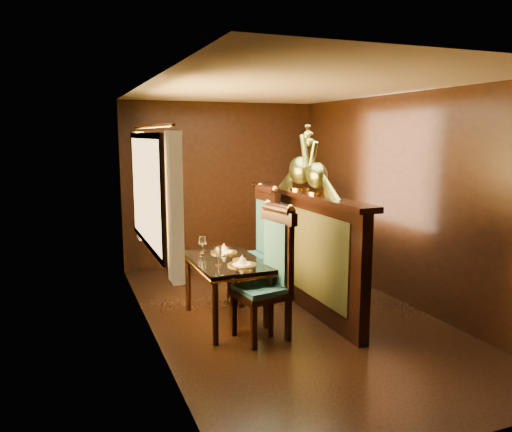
% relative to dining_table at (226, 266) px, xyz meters
% --- Properties ---
extents(ground, '(5.00, 5.00, 0.00)m').
position_rel_dining_table_xyz_m(ground, '(0.70, -0.10, -0.63)').
color(ground, black).
rests_on(ground, ground).
extents(room_shell, '(3.04, 5.04, 2.52)m').
position_rel_dining_table_xyz_m(room_shell, '(0.62, -0.08, 0.95)').
color(room_shell, black).
rests_on(room_shell, ground).
extents(partition, '(0.26, 2.70, 1.36)m').
position_rel_dining_table_xyz_m(partition, '(1.02, 0.20, 0.08)').
color(partition, black).
rests_on(partition, ground).
extents(dining_table, '(0.73, 1.20, 0.90)m').
position_rel_dining_table_xyz_m(dining_table, '(0.00, 0.00, 0.00)').
color(dining_table, black).
rests_on(dining_table, ground).
extents(chair_left, '(0.56, 0.59, 1.36)m').
position_rel_dining_table_xyz_m(chair_left, '(0.31, -0.51, 0.08)').
color(chair_left, black).
rests_on(chair_left, ground).
extents(chair_right, '(0.53, 0.57, 1.42)m').
position_rel_dining_table_xyz_m(chair_right, '(0.64, 0.61, 0.11)').
color(chair_right, black).
rests_on(chair_right, ground).
extents(peacock_left, '(0.21, 0.57, 0.68)m').
position_rel_dining_table_xyz_m(peacock_left, '(1.03, -0.08, 1.07)').
color(peacock_left, '#1B513C').
rests_on(peacock_left, partition).
extents(peacock_right, '(0.24, 0.64, 0.77)m').
position_rel_dining_table_xyz_m(peacock_right, '(1.03, 0.33, 1.11)').
color(peacock_right, '#1B513C').
rests_on(peacock_right, partition).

